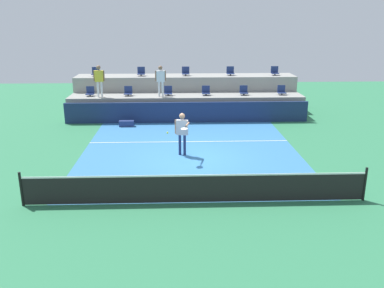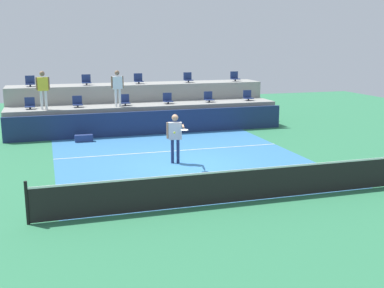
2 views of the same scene
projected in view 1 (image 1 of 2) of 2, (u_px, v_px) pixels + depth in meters
The scene contains 23 objects.
ground_plane at pixel (191, 159), 16.34m from camera, with size 40.00×40.00×0.00m, color #2D754C.
court_inner_paint at pixel (190, 151), 17.29m from camera, with size 9.00×10.00×0.01m, color teal.
court_service_line at pixel (189, 142), 18.62m from camera, with size 9.00×0.06×0.00m, color white.
tennis_net at pixel (196, 188), 12.37m from camera, with size 10.48×0.08×1.07m.
sponsor_backboard at pixel (187, 112), 21.90m from camera, with size 13.00×0.16×1.10m, color navy.
seating_tier_lower at pixel (186, 106), 23.12m from camera, with size 13.00×1.80×1.25m, color gray.
seating_tier_upper at pixel (186, 93), 24.71m from camera, with size 13.00×1.80×2.10m, color gray.
stadium_chair_lower_far_left at pixel (90, 92), 22.61m from camera, with size 0.44×0.40×0.52m.
stadium_chair_lower_left at pixel (128, 92), 22.69m from camera, with size 0.44×0.40×0.52m.
stadium_chair_lower_mid_left at pixel (168, 92), 22.77m from camera, with size 0.44×0.40×0.52m.
stadium_chair_lower_mid_right at pixel (206, 91), 22.84m from camera, with size 0.44×0.40×0.52m.
stadium_chair_lower_right at pixel (244, 91), 22.92m from camera, with size 0.44×0.40×0.52m.
stadium_chair_lower_far_right at pixel (282, 91), 22.99m from camera, with size 0.44×0.40×0.52m.
stadium_chair_upper_far_left at pixel (96, 72), 24.08m from camera, with size 0.44×0.40×0.52m.
stadium_chair_upper_left at pixel (141, 72), 24.17m from camera, with size 0.44×0.40×0.52m.
stadium_chair_upper_center at pixel (186, 72), 24.27m from camera, with size 0.44×0.40×0.52m.
stadium_chair_upper_right at pixel (230, 72), 24.36m from camera, with size 0.44×0.40×0.52m.
stadium_chair_upper_far_right at pixel (275, 71), 24.46m from camera, with size 0.44×0.40×0.52m.
tennis_player at pixel (182, 130), 16.51m from camera, with size 0.60×1.29×1.76m.
spectator_leaning_on_rail at pixel (99, 78), 22.02m from camera, with size 0.60×0.24×1.72m.
spectator_in_white at pixel (161, 78), 22.15m from camera, with size 0.59×0.23×1.68m.
tennis_ball at pixel (167, 133), 14.53m from camera, with size 0.07×0.07×0.07m.
equipment_bag at pixel (127, 124), 21.20m from camera, with size 0.76×0.28×0.30m, color navy.
Camera 1 is at (-0.54, -15.41, 5.44)m, focal length 38.31 mm.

